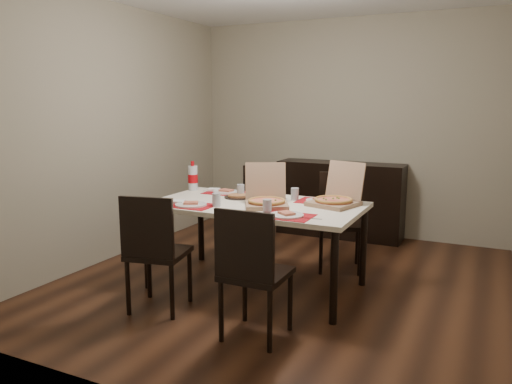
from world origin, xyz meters
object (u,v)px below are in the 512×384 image
at_px(dining_table, 256,211).
at_px(pizza_box_center, 266,199).
at_px(chair_near_left, 154,248).
at_px(soda_bottle, 193,178).
at_px(chair_far_right, 340,216).
at_px(chair_near_right, 252,268).
at_px(chair_far_left, 254,207).
at_px(sideboard, 340,199).
at_px(dip_bowl, 280,200).

bearing_deg(dining_table, pizza_box_center, -25.30).
bearing_deg(chair_near_left, soda_bottle, 108.57).
relative_size(chair_near_left, chair_far_right, 1.00).
relative_size(chair_near_right, pizza_box_center, 1.85).
bearing_deg(chair_far_left, chair_near_left, -90.39).
bearing_deg(chair_near_left, dining_table, 60.63).
height_order(pizza_box_center, soda_bottle, pizza_box_center).
relative_size(sideboard, soda_bottle, 5.20).
height_order(sideboard, chair_far_right, chair_far_right).
bearing_deg(chair_far_right, dining_table, -120.89).
height_order(dining_table, soda_bottle, soda_bottle).
xyz_separation_m(sideboard, soda_bottle, (-1.02, -1.65, 0.42)).
bearing_deg(chair_near_left, dip_bowl, 57.14).
relative_size(sideboard, chair_far_left, 1.61).
bearing_deg(dip_bowl, pizza_box_center, -100.17).
height_order(chair_near_right, chair_far_left, same).
bearing_deg(sideboard, chair_near_left, -102.78).
height_order(dining_table, chair_near_left, chair_near_left).
relative_size(pizza_box_center, dip_bowl, 4.27).
relative_size(dining_table, pizza_box_center, 3.58).
xyz_separation_m(chair_near_left, chair_near_right, (0.88, -0.10, 0.00)).
xyz_separation_m(pizza_box_center, soda_bottle, (-0.98, 0.39, 0.07)).
height_order(chair_far_right, soda_bottle, soda_bottle).
xyz_separation_m(chair_far_left, chair_far_right, (0.96, -0.04, 0.00)).
distance_m(chair_far_left, soda_bottle, 0.78).
distance_m(dining_table, chair_far_left, 1.01).
distance_m(sideboard, dip_bowl, 1.86).
bearing_deg(soda_bottle, chair_near_left, -71.43).
bearing_deg(chair_near_right, pizza_box_center, 108.44).
distance_m(chair_near_left, chair_far_right, 1.93).
distance_m(chair_far_left, chair_far_right, 0.96).
bearing_deg(sideboard, soda_bottle, -121.74).
xyz_separation_m(chair_far_left, dip_bowl, (0.61, -0.74, 0.25)).
bearing_deg(chair_near_left, chair_near_right, -6.55).
xyz_separation_m(sideboard, dining_table, (-0.17, -1.98, 0.23)).
bearing_deg(sideboard, pizza_box_center, -91.32).
xyz_separation_m(chair_near_right, soda_bottle, (-1.26, 1.25, 0.36)).
bearing_deg(chair_near_right, chair_far_left, 115.56).
distance_m(chair_near_right, soda_bottle, 1.82).
bearing_deg(dip_bowl, chair_far_right, 63.86).
bearing_deg(chair_far_left, sideboard, 60.27).
distance_m(dining_table, pizza_box_center, 0.19).
height_order(dining_table, chair_near_right, chair_near_right).
distance_m(sideboard, chair_far_right, 1.18).
relative_size(dining_table, chair_far_right, 1.94).
distance_m(chair_near_left, chair_near_right, 0.88).
distance_m(dining_table, chair_far_right, 1.00).
xyz_separation_m(chair_near_right, chair_far_right, (0.09, 1.77, 0.00)).
distance_m(sideboard, chair_far_left, 1.26).
height_order(chair_far_left, chair_far_right, same).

